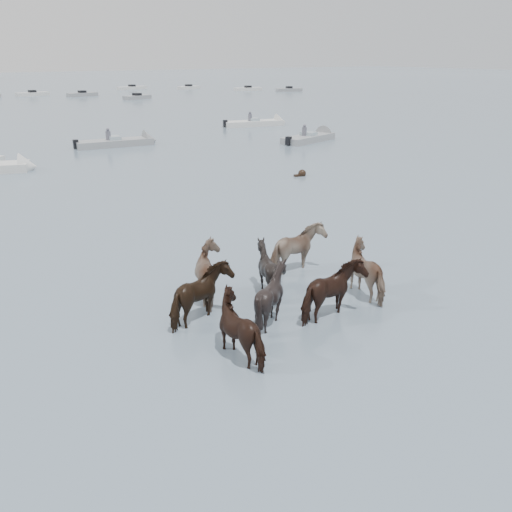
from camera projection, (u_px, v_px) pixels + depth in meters
ground at (330, 306)px, 14.14m from camera, size 400.00×400.00×0.00m
pony_herd at (277, 283)px, 13.93m from camera, size 6.62×4.84×1.60m
swimming_pony at (301, 174)px, 29.09m from camera, size 0.72×0.44×0.44m
motorboat_c at (125, 142)px, 38.66m from camera, size 6.07×2.07×1.92m
motorboat_d at (314, 137)px, 40.83m from camera, size 5.68×3.13×1.92m
motorboat_e at (262, 123)px, 49.22m from camera, size 6.22×2.74×1.92m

